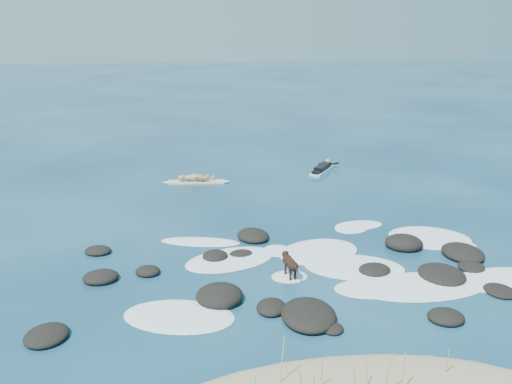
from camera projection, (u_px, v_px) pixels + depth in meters
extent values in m
plane|color=#0A2642|center=(281.00, 254.00, 18.73)|extent=(160.00, 160.00, 0.00)
cylinder|color=#87A851|center=(403.00, 376.00, 11.30)|extent=(0.07, 0.06, 1.09)
cylinder|color=#87A851|center=(322.00, 377.00, 11.54)|extent=(0.06, 0.17, 0.76)
cylinder|color=#87A851|center=(282.00, 362.00, 11.71)|extent=(0.16, 0.17, 1.13)
cylinder|color=#87A851|center=(301.00, 382.00, 11.42)|extent=(0.19, 0.14, 0.70)
cylinder|color=#87A851|center=(367.00, 377.00, 11.59)|extent=(0.06, 0.15, 0.70)
cylinder|color=#87A851|center=(447.00, 363.00, 12.04)|extent=(0.05, 0.13, 0.72)
cylinder|color=#87A851|center=(387.00, 378.00, 11.16)|extent=(0.15, 0.09, 1.15)
ellipsoid|color=black|center=(220.00, 296.00, 15.63)|extent=(1.71, 1.72, 0.55)
ellipsoid|color=black|center=(333.00, 329.00, 14.17)|extent=(0.68, 0.72, 0.20)
ellipsoid|color=black|center=(101.00, 277.00, 16.84)|extent=(1.18, 1.06, 0.37)
ellipsoid|color=black|center=(471.00, 267.00, 17.62)|extent=(1.10, 1.16, 0.21)
ellipsoid|color=black|center=(374.00, 270.00, 17.36)|extent=(1.22, 1.15, 0.31)
ellipsoid|color=black|center=(148.00, 271.00, 17.25)|extent=(0.94, 0.90, 0.31)
ellipsoid|color=black|center=(404.00, 243.00, 19.22)|extent=(1.61, 1.55, 0.56)
ellipsoid|color=black|center=(46.00, 336.00, 13.80)|extent=(1.41, 1.48, 0.32)
ellipsoid|color=black|center=(309.00, 315.00, 14.68)|extent=(1.57, 1.90, 0.46)
ellipsoid|color=black|center=(241.00, 254.00, 18.59)|extent=(0.89, 0.78, 0.20)
ellipsoid|color=black|center=(215.00, 256.00, 18.32)|extent=(0.91, 0.92, 0.34)
ellipsoid|color=black|center=(442.00, 274.00, 17.02)|extent=(1.45, 1.63, 0.37)
ellipsoid|color=black|center=(253.00, 236.00, 19.94)|extent=(1.49, 1.57, 0.44)
ellipsoid|color=black|center=(446.00, 317.00, 14.65)|extent=(1.07, 1.02, 0.32)
ellipsoid|color=black|center=(271.00, 307.00, 15.13)|extent=(1.04, 1.15, 0.32)
ellipsoid|color=black|center=(98.00, 251.00, 18.77)|extent=(1.04, 0.93, 0.29)
ellipsoid|color=black|center=(500.00, 291.00, 16.09)|extent=(1.01, 1.12, 0.21)
ellipsoid|color=black|center=(463.00, 253.00, 18.52)|extent=(1.33, 1.63, 0.43)
ellipsoid|color=white|center=(430.00, 238.00, 20.04)|extent=(3.47, 3.11, 0.12)
ellipsoid|color=white|center=(354.00, 267.00, 17.70)|extent=(3.55, 2.78, 0.12)
ellipsoid|color=white|center=(230.00, 260.00, 18.26)|extent=(3.46, 2.71, 0.12)
ellipsoid|color=white|center=(352.00, 228.00, 20.93)|extent=(1.64, 1.49, 0.12)
ellipsoid|color=white|center=(452.00, 245.00, 19.40)|extent=(1.80, 1.31, 0.12)
ellipsoid|color=white|center=(359.00, 225.00, 21.21)|extent=(1.96, 1.18, 0.12)
ellipsoid|color=white|center=(179.00, 316.00, 14.81)|extent=(3.36, 2.58, 0.12)
ellipsoid|color=white|center=(277.00, 251.00, 18.93)|extent=(1.25, 1.26, 0.12)
ellipsoid|color=white|center=(508.00, 280.00, 16.84)|extent=(3.38, 1.76, 0.12)
ellipsoid|color=white|center=(423.00, 286.00, 16.46)|extent=(3.99, 2.00, 0.12)
ellipsoid|color=white|center=(319.00, 252.00, 18.87)|extent=(3.36, 2.91, 0.12)
ellipsoid|color=white|center=(375.00, 288.00, 16.33)|extent=(2.46, 1.46, 0.12)
ellipsoid|color=white|center=(201.00, 242.00, 19.66)|extent=(2.90, 1.50, 0.12)
ellipsoid|color=white|center=(398.00, 283.00, 16.64)|extent=(1.79, 1.34, 0.12)
ellipsoid|color=white|center=(289.00, 277.00, 17.06)|extent=(1.10, 0.90, 0.12)
cube|color=beige|center=(196.00, 182.00, 26.56)|extent=(2.64, 0.78, 0.09)
ellipsoid|color=beige|center=(224.00, 182.00, 26.63)|extent=(0.55, 0.34, 0.09)
ellipsoid|color=beige|center=(168.00, 182.00, 26.50)|extent=(0.55, 0.34, 0.09)
imported|color=tan|center=(196.00, 163.00, 26.30)|extent=(0.46, 0.65, 1.69)
cube|color=white|center=(322.00, 170.00, 28.55)|extent=(1.73, 2.20, 0.08)
ellipsoid|color=white|center=(330.00, 165.00, 29.54)|extent=(0.51, 0.57, 0.09)
cube|color=black|center=(322.00, 167.00, 28.50)|extent=(1.15, 1.41, 0.23)
sphere|color=tan|center=(328.00, 161.00, 29.16)|extent=(0.34, 0.34, 0.24)
cylinder|color=black|center=(323.00, 162.00, 29.46)|extent=(0.59, 0.21, 0.26)
cylinder|color=black|center=(334.00, 164.00, 29.22)|extent=(0.39, 0.54, 0.26)
cube|color=black|center=(317.00, 172.00, 27.84)|extent=(0.62, 0.68, 0.15)
cylinder|color=black|center=(290.00, 263.00, 16.82)|extent=(0.38, 0.63, 0.28)
sphere|color=black|center=(287.00, 260.00, 17.06)|extent=(0.34, 0.34, 0.30)
sphere|color=black|center=(294.00, 267.00, 16.58)|extent=(0.31, 0.31, 0.27)
sphere|color=black|center=(285.00, 254.00, 17.18)|extent=(0.25, 0.25, 0.21)
cone|color=black|center=(284.00, 253.00, 17.30)|extent=(0.13, 0.15, 0.11)
cone|color=black|center=(284.00, 252.00, 17.13)|extent=(0.11, 0.09, 0.10)
cone|color=black|center=(287.00, 252.00, 17.17)|extent=(0.11, 0.09, 0.10)
cylinder|color=black|center=(285.00, 270.00, 17.07)|extent=(0.08, 0.08, 0.39)
cylinder|color=black|center=(290.00, 269.00, 17.12)|extent=(0.08, 0.08, 0.39)
cylinder|color=black|center=(290.00, 276.00, 16.70)|extent=(0.08, 0.08, 0.39)
cylinder|color=black|center=(295.00, 275.00, 16.75)|extent=(0.08, 0.08, 0.39)
cylinder|color=black|center=(295.00, 267.00, 16.44)|extent=(0.10, 0.28, 0.17)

